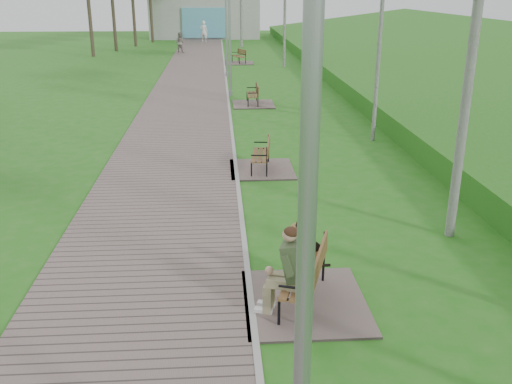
# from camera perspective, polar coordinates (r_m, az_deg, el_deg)

# --- Properties ---
(walkway) EXTENTS (3.50, 67.00, 0.04)m
(walkway) POSITION_cam_1_polar(r_m,az_deg,el_deg) (26.96, -6.67, 10.00)
(walkway) COLOR #705F5B
(walkway) RESTS_ON ground
(kerb) EXTENTS (0.10, 67.00, 0.05)m
(kerb) POSITION_cam_1_polar(r_m,az_deg,el_deg) (26.93, -2.89, 10.11)
(kerb) COLOR #999993
(kerb) RESTS_ON ground
(embankment) EXTENTS (14.00, 70.00, 1.60)m
(embankment) POSITION_cam_1_polar(r_m,az_deg,el_deg) (28.33, 22.57, 9.07)
(embankment) COLOR #3C7829
(embankment) RESTS_ON ground
(building_north) EXTENTS (10.00, 5.20, 4.00)m
(building_north) POSITION_cam_1_polar(r_m,az_deg,el_deg) (56.08, -5.14, 17.15)
(building_north) COLOR #9E9E99
(building_north) RESTS_ON ground
(bench_main) EXTENTS (1.86, 2.07, 1.62)m
(bench_main) POSITION_cam_1_polar(r_m,az_deg,el_deg) (8.67, 4.42, -8.60)
(bench_main) COLOR #705F5B
(bench_main) RESTS_ON ground
(bench_second) EXTENTS (1.66, 1.84, 1.02)m
(bench_second) POSITION_cam_1_polar(r_m,az_deg,el_deg) (15.05, 0.45, 2.89)
(bench_second) COLOR #705F5B
(bench_second) RESTS_ON ground
(bench_third) EXTENTS (1.68, 1.87, 1.03)m
(bench_third) POSITION_cam_1_polar(r_m,az_deg,el_deg) (23.64, -0.36, 9.16)
(bench_third) COLOR #705F5B
(bench_third) RESTS_ON ground
(bench_far) EXTENTS (1.74, 1.93, 1.07)m
(bench_far) POSITION_cam_1_polar(r_m,az_deg,el_deg) (36.93, -1.72, 13.04)
(bench_far) COLOR #705F5B
(bench_far) RESTS_ON ground
(lamp_post_near) EXTENTS (0.22, 0.22, 5.70)m
(lamp_post_near) POSITION_cam_1_polar(r_m,az_deg,el_deg) (4.06, 4.93, -8.37)
(lamp_post_near) COLOR #929499
(lamp_post_near) RESTS_ON ground
(lamp_post_second) EXTENTS (0.17, 0.17, 4.44)m
(lamp_post_second) POSITION_cam_1_polar(r_m,az_deg,el_deg) (25.35, -2.63, 14.17)
(lamp_post_second) COLOR #929499
(lamp_post_second) RESTS_ON ground
(lamp_post_third) EXTENTS (0.18, 0.18, 4.75)m
(lamp_post_third) POSITION_cam_1_polar(r_m,az_deg,el_deg) (30.94, -2.97, 15.47)
(lamp_post_third) COLOR #929499
(lamp_post_third) RESTS_ON ground
(pedestrian_near) EXTENTS (0.75, 0.61, 1.79)m
(pedestrian_near) POSITION_cam_1_polar(r_m,az_deg,el_deg) (51.64, -5.24, 15.70)
(pedestrian_near) COLOR white
(pedestrian_near) RESTS_ON ground
(pedestrian_far) EXTENTS (0.84, 0.73, 1.46)m
(pedestrian_far) POSITION_cam_1_polar(r_m,az_deg,el_deg) (43.21, -7.64, 14.59)
(pedestrian_far) COLOR gray
(pedestrian_far) RESTS_ON ground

